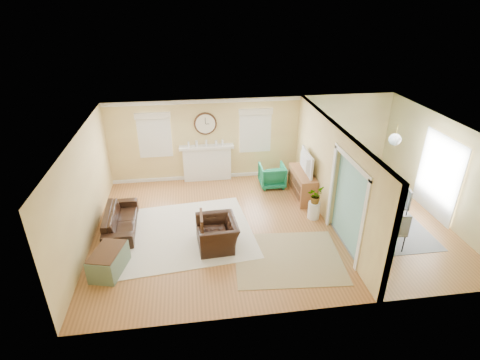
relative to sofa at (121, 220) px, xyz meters
name	(u,v)px	position (x,y,z in m)	size (l,w,h in m)	color
floor	(272,224)	(3.85, -0.30, -0.27)	(9.00, 9.00, 0.00)	brown
wall_back	(253,138)	(3.85, 2.70, 1.03)	(9.00, 0.02, 2.60)	tan
wall_front	(311,256)	(3.85, -3.30, 1.03)	(9.00, 0.02, 2.60)	tan
wall_left	(84,192)	(-0.65, -0.30, 1.03)	(0.02, 6.00, 2.60)	tan
wall_right	(442,169)	(8.35, -0.30, 1.03)	(0.02, 6.00, 2.60)	tan
ceiling	(276,129)	(3.85, -0.30, 2.33)	(9.00, 6.00, 0.02)	white
partition	(329,169)	(5.37, -0.02, 1.08)	(0.17, 6.00, 2.60)	tan
fireplace	(207,162)	(2.35, 2.58, 0.32)	(1.70, 0.30, 1.17)	white
wall_clock	(205,124)	(2.35, 2.66, 1.58)	(0.70, 0.07, 0.70)	#49311D
window_left	(154,132)	(0.80, 2.65, 1.38)	(1.05, 0.13, 1.42)	white
window_right	(255,128)	(3.90, 2.65, 1.38)	(1.05, 0.13, 1.42)	white
french_doors	(439,176)	(8.31, -0.30, 0.83)	(0.06, 1.70, 2.20)	white
pendant	(395,139)	(6.85, -0.30, 1.93)	(0.30, 0.30, 0.55)	gold
rug_cream	(184,233)	(1.58, -0.40, -0.27)	(3.35, 2.90, 0.02)	beige
rug_jute	(288,258)	(3.92, -1.73, -0.27)	(2.40, 1.97, 0.01)	tan
rug_grey	(373,221)	(6.54, -0.54, -0.27)	(2.33, 2.91, 0.01)	slate
sofa	(121,220)	(0.00, 0.00, 0.00)	(1.88, 0.74, 0.55)	black
eames_chair	(217,234)	(2.37, -1.02, 0.07)	(1.05, 0.91, 0.68)	black
green_chair	(272,175)	(4.32, 1.85, 0.08)	(0.76, 0.78, 0.71)	#116347
trunk	(109,261)	(-0.02, -1.63, -0.01)	(0.79, 1.05, 0.54)	slate
credenza	(302,185)	(5.03, 1.03, 0.13)	(0.48, 1.42, 0.80)	#A6673D
tv	(303,162)	(5.01, 1.03, 0.84)	(1.10, 0.14, 0.63)	black
garden_stool	(314,210)	(5.02, -0.15, -0.04)	(0.32, 0.32, 0.47)	white
potted_plant	(315,195)	(5.02, -0.15, 0.42)	(0.41, 0.35, 0.45)	#337F33
dining_table	(375,212)	(6.54, -0.54, 0.02)	(1.69, 0.94, 0.59)	#49311D
dining_chair_n	(361,182)	(6.64, 0.60, 0.30)	(0.51, 0.51, 0.98)	slate
dining_chair_s	(396,227)	(6.46, -1.68, 0.31)	(0.49, 0.49, 0.99)	slate
dining_chair_w	(352,204)	(5.93, -0.46, 0.28)	(0.44, 0.44, 0.94)	white
dining_chair_e	(399,202)	(7.16, -0.58, 0.28)	(0.50, 0.50, 0.95)	slate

